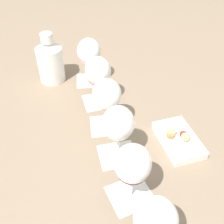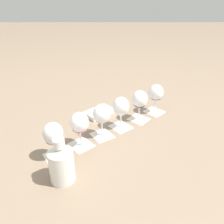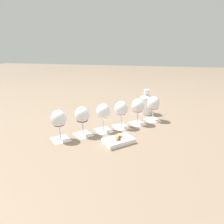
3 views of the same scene
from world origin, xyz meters
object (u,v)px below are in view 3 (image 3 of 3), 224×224
object	(u,v)px
wine_glass_2	(121,110)
snack_dish	(118,140)
ceramic_vase	(146,103)
wine_glass_1	(138,107)
wine_glass_4	(82,116)
wine_glass_3	(103,113)
wine_glass_0	(153,104)
wine_glass_5	(59,120)

from	to	relation	value
wine_glass_2	snack_dish	bearing A→B (deg)	6.41
wine_glass_2	ceramic_vase	xyz separation A→B (m)	(-0.30, 0.14, -0.03)
wine_glass_1	wine_glass_4	size ratio (longest dim) A/B	1.00
wine_glass_3	wine_glass_4	distance (m)	0.13
ceramic_vase	wine_glass_0	bearing A→B (deg)	22.31
wine_glass_2	wine_glass_5	bearing A→B (deg)	-50.12
wine_glass_4	wine_glass_1	bearing A→B (deg)	129.48
wine_glass_0	wine_glass_3	size ratio (longest dim) A/B	1.00
wine_glass_4	snack_dish	world-z (taller)	wine_glass_4
wine_glass_2	wine_glass_5	size ratio (longest dim) A/B	1.00
snack_dish	wine_glass_0	bearing A→B (deg)	156.36
wine_glass_5	wine_glass_3	bearing A→B (deg)	129.78
wine_glass_2	wine_glass_3	size ratio (longest dim) A/B	1.00
wine_glass_0	wine_glass_5	distance (m)	0.65
wine_glass_2	ceramic_vase	size ratio (longest dim) A/B	0.91
wine_glass_4	wine_glass_5	distance (m)	0.13
wine_glass_0	wine_glass_4	distance (m)	0.51
wine_glass_3	ceramic_vase	bearing A→B (deg)	148.40
wine_glass_3	wine_glass_5	size ratio (longest dim) A/B	1.00
wine_glass_2	wine_glass_5	world-z (taller)	same
wine_glass_2	snack_dish	xyz separation A→B (m)	(0.22, 0.02, -0.10)
wine_glass_4	snack_dish	distance (m)	0.25
wine_glass_5	wine_glass_4	bearing A→B (deg)	130.87
wine_glass_0	ceramic_vase	world-z (taller)	ceramic_vase
wine_glass_4	snack_dish	size ratio (longest dim) A/B	0.92
wine_glass_1	wine_glass_2	xyz separation A→B (m)	(0.08, -0.10, -0.00)
wine_glass_4	wine_glass_2	bearing A→B (deg)	129.36
ceramic_vase	snack_dish	distance (m)	0.54
wine_glass_0	wine_glass_5	xyz separation A→B (m)	(0.42, -0.49, -0.00)
wine_glass_1	ceramic_vase	size ratio (longest dim) A/B	0.91
wine_glass_0	wine_glass_2	distance (m)	0.26
wine_glass_1	ceramic_vase	world-z (taller)	ceramic_vase
wine_glass_1	wine_glass_3	bearing A→B (deg)	-50.08
wine_glass_1	wine_glass_4	distance (m)	0.38
wine_glass_3	wine_glass_2	bearing A→B (deg)	130.10
wine_glass_5	ceramic_vase	size ratio (longest dim) A/B	0.91
wine_glass_0	wine_glass_2	world-z (taller)	same
wine_glass_0	ceramic_vase	distance (m)	0.15
wine_glass_0	wine_glass_1	bearing A→B (deg)	-48.24
wine_glass_1	wine_glass_2	size ratio (longest dim) A/B	1.00
wine_glass_0	wine_glass_1	world-z (taller)	same
wine_glass_3	ceramic_vase	distance (m)	0.45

